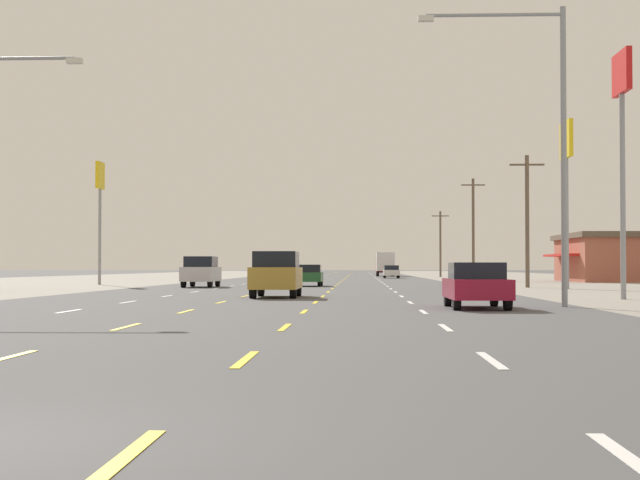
# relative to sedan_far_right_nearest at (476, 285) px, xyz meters

# --- Properties ---
(ground_plane) EXTENTS (572.00, 572.00, 0.00)m
(ground_plane) POSITION_rel_sedan_far_right_nearest_xyz_m (-7.10, 41.37, -0.76)
(ground_plane) COLOR #4C4C4F
(lane_markings) EXTENTS (10.64, 227.60, 0.01)m
(lane_markings) POSITION_rel_sedan_far_right_nearest_xyz_m (-7.10, 79.87, -0.75)
(lane_markings) COLOR white
(lane_markings) RESTS_ON ground
(signal_span_wire) EXTENTS (27.69, 0.53, 9.35)m
(signal_span_wire) POSITION_rel_sedan_far_right_nearest_xyz_m (-7.50, -15.73, 4.97)
(signal_span_wire) COLOR brown
(signal_span_wire) RESTS_ON ground
(sedan_far_right_nearest) EXTENTS (1.80, 4.50, 1.46)m
(sedan_far_right_nearest) POSITION_rel_sedan_far_right_nearest_xyz_m (0.00, 0.00, 0.00)
(sedan_far_right_nearest) COLOR maroon
(sedan_far_right_nearest) RESTS_ON ground
(suv_center_turn_near) EXTENTS (1.98, 4.90, 1.98)m
(suv_center_turn_near) POSITION_rel_sedan_far_right_nearest_xyz_m (-7.32, 11.04, 0.27)
(suv_center_turn_near) COLOR #B28C33
(suv_center_turn_near) RESTS_ON ground
(suv_far_left_mid) EXTENTS (1.98, 4.90, 1.98)m
(suv_far_left_mid) POSITION_rel_sedan_far_right_nearest_xyz_m (-13.99, 32.10, 0.27)
(suv_far_left_mid) COLOR silver
(suv_far_left_mid) RESTS_ON ground
(sedan_center_turn_midfar) EXTENTS (1.80, 4.50, 1.46)m
(sedan_center_turn_midfar) POSITION_rel_sedan_far_right_nearest_xyz_m (-7.16, 35.42, 0.00)
(sedan_center_turn_midfar) COLOR #235B2D
(sedan_center_turn_midfar) RESTS_ON ground
(hatchback_inner_left_far) EXTENTS (1.72, 3.90, 1.54)m
(hatchback_inner_left_far) POSITION_rel_sedan_far_right_nearest_xyz_m (-10.52, 61.05, 0.03)
(hatchback_inner_left_far) COLOR #235B2D
(hatchback_inner_left_far) RESTS_ON ground
(sedan_far_right_farther) EXTENTS (1.80, 4.50, 1.46)m
(sedan_far_right_farther) POSITION_rel_sedan_far_right_nearest_xyz_m (-0.11, 81.39, 0.00)
(sedan_far_right_farther) COLOR white
(sedan_far_right_farther) RESTS_ON ground
(box_truck_far_right_farthest) EXTENTS (2.40, 7.20, 3.23)m
(box_truck_far_right_farthest) POSITION_rel_sedan_far_right_nearest_xyz_m (-0.24, 103.90, 1.08)
(box_truck_far_right_farthest) COLOR red
(box_truck_far_right_farthest) RESTS_ON ground
(storefront_right_row_2) EXTENTS (12.84, 13.63, 4.24)m
(storefront_right_row_2) POSITION_rel_sedan_far_right_nearest_xyz_m (20.36, 57.08, 1.39)
(storefront_right_row_2) COLOR #A35642
(storefront_right_row_2) RESTS_ON ground
(pole_sign_left_row_2) EXTENTS (0.24, 1.76, 8.98)m
(pole_sign_left_row_2) POSITION_rel_sedan_far_right_nearest_xyz_m (-22.68, 39.83, 5.94)
(pole_sign_left_row_2) COLOR gray
(pole_sign_left_row_2) RESTS_ON ground
(pole_sign_right_row_1) EXTENTS (0.24, 2.29, 10.08)m
(pole_sign_right_row_1) POSITION_rel_sedan_far_right_nearest_xyz_m (6.95, 8.79, 6.95)
(pole_sign_right_row_1) COLOR gray
(pole_sign_right_row_1) RESTS_ON ground
(pole_sign_right_row_2) EXTENTS (0.24, 2.78, 9.91)m
(pole_sign_right_row_2) POSITION_rel_sedan_far_right_nearest_xyz_m (8.49, 27.13, 7.05)
(pole_sign_right_row_2) COLOR gray
(pole_sign_right_row_2) RESTS_ON ground
(streetlight_right_row_0) EXTENTS (4.90, 0.26, 9.98)m
(streetlight_right_row_0) POSITION_rel_sedan_far_right_nearest_xyz_m (2.52, 1.25, 5.10)
(streetlight_right_row_0) COLOR gray
(streetlight_right_row_0) RESTS_ON ground
(utility_pole_right_row_1) EXTENTS (2.20, 0.26, 8.40)m
(utility_pole_right_row_1) POSITION_rel_sedan_far_right_nearest_xyz_m (6.91, 31.48, 3.63)
(utility_pole_right_row_1) COLOR brown
(utility_pole_right_row_1) RESTS_ON ground
(utility_pole_right_row_2) EXTENTS (2.20, 0.26, 9.51)m
(utility_pole_right_row_2) POSITION_rel_sedan_far_right_nearest_xyz_m (6.83, 60.73, 4.20)
(utility_pole_right_row_2) COLOR brown
(utility_pole_right_row_2) RESTS_ON ground
(utility_pole_right_row_3) EXTENTS (2.20, 0.26, 8.39)m
(utility_pole_right_row_3) POSITION_rel_sedan_far_right_nearest_xyz_m (6.59, 95.32, 3.63)
(utility_pole_right_row_3) COLOR brown
(utility_pole_right_row_3) RESTS_ON ground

